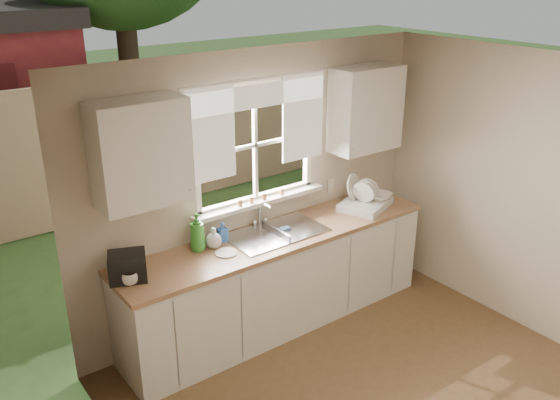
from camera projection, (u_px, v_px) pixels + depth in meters
room_walls at (439, 283)px, 3.82m from camera, size 3.62×4.02×2.50m
ceiling at (452, 86)px, 3.39m from camera, size 3.60×4.00×0.02m
window at (256, 163)px, 5.26m from camera, size 1.38×0.16×1.06m
curtains at (259, 115)px, 5.05m from camera, size 1.50×0.03×0.81m
base_cabinets at (278, 281)px, 5.42m from camera, size 3.00×0.62×0.87m
countertop at (278, 236)px, 5.25m from camera, size 3.04×0.65×0.04m
upper_cabinet_left at (141, 153)px, 4.35m from camera, size 0.70×0.33×0.80m
upper_cabinet_right at (366, 109)px, 5.63m from camera, size 0.70×0.33×0.80m
wall_outlet at (331, 185)px, 5.89m from camera, size 0.08×0.01×0.12m
sill_jars at (260, 198)px, 5.32m from camera, size 0.50×0.04×0.06m
sink at (276, 240)px, 5.29m from camera, size 0.88×0.52×0.40m
dish_rack at (365, 201)px, 5.79m from camera, size 0.62×0.55×0.32m
bowl at (379, 196)px, 5.82m from camera, size 0.30×0.30×0.06m
soap_bottle_a at (197, 232)px, 4.90m from camera, size 0.15×0.16×0.33m
soap_bottle_b at (222, 232)px, 5.09m from camera, size 0.08×0.08×0.17m
soap_bottle_c at (213, 238)px, 4.98m from camera, size 0.16×0.16×0.18m
saucer at (226, 253)px, 4.90m from camera, size 0.18×0.18×0.01m
cup at (130, 278)px, 4.43m from camera, size 0.16×0.16×0.10m
black_appliance at (127, 266)px, 4.49m from camera, size 0.35×0.33×0.21m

